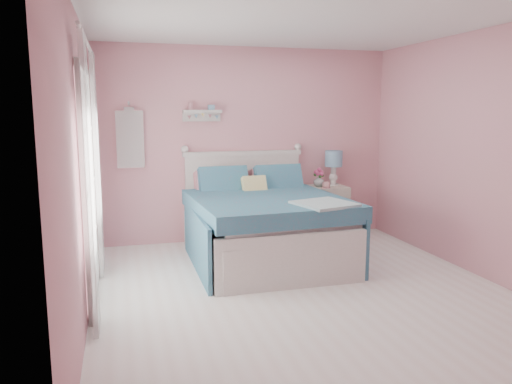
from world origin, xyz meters
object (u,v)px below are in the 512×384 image
bed (263,226)px  teacup (326,185)px  nightstand (327,212)px  vase (319,181)px  table_lamp (334,161)px

bed → teacup: size_ratio=19.83×
bed → nightstand: size_ratio=2.96×
teacup → bed: bearing=-149.5°
bed → vase: bed is taller
table_lamp → teacup: bearing=-132.0°
bed → teacup: bearing=27.2°
table_lamp → teacup: size_ratio=4.46×
bed → nightstand: bearing=31.2°
nightstand → table_lamp: bearing=27.4°
table_lamp → vase: size_ratio=3.05×
teacup → table_lamp: bearing=48.0°
teacup → nightstand: bearing=62.3°
nightstand → vase: vase is taller
bed → table_lamp: bearing=30.6°
nightstand → vase: (-0.13, -0.01, 0.44)m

